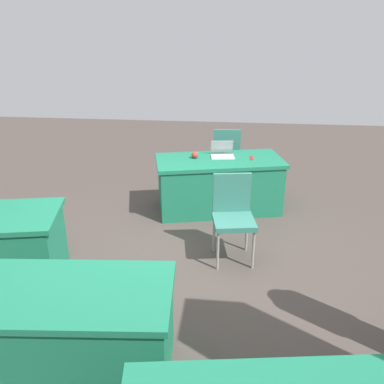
{
  "coord_description": "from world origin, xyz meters",
  "views": [
    {
      "loc": [
        -0.55,
        3.67,
        2.46
      ],
      "look_at": [
        -0.14,
        -0.06,
        0.9
      ],
      "focal_mm": 38.05,
      "sensor_mm": 36.0,
      "label": 1
    }
  ],
  "objects_px": {
    "chair_by_pillar": "(233,212)",
    "scissors_red": "(252,158)",
    "yarn_ball": "(194,155)",
    "table_mid_right": "(77,333)",
    "chair_near_front": "(226,152)",
    "laptop_silver": "(222,154)",
    "table_foreground": "(219,184)"
  },
  "relations": [
    {
      "from": "chair_by_pillar",
      "to": "scissors_red",
      "type": "bearing_deg",
      "value": -109.04
    },
    {
      "from": "chair_by_pillar",
      "to": "yarn_ball",
      "type": "height_order",
      "value": "chair_by_pillar"
    },
    {
      "from": "table_mid_right",
      "to": "chair_by_pillar",
      "type": "bearing_deg",
      "value": -121.36
    },
    {
      "from": "chair_near_front",
      "to": "chair_by_pillar",
      "type": "distance_m",
      "value": 2.27
    },
    {
      "from": "chair_by_pillar",
      "to": "laptop_silver",
      "type": "relative_size",
      "value": 2.71
    },
    {
      "from": "chair_by_pillar",
      "to": "chair_near_front",
      "type": "bearing_deg",
      "value": -95.95
    },
    {
      "from": "table_mid_right",
      "to": "chair_near_front",
      "type": "xyz_separation_m",
      "value": [
        -0.95,
        -4.07,
        0.17
      ]
    },
    {
      "from": "table_foreground",
      "to": "laptop_silver",
      "type": "relative_size",
      "value": 5.27
    },
    {
      "from": "yarn_ball",
      "to": "scissors_red",
      "type": "height_order",
      "value": "yarn_ball"
    },
    {
      "from": "table_mid_right",
      "to": "chair_near_front",
      "type": "distance_m",
      "value": 4.18
    },
    {
      "from": "table_mid_right",
      "to": "scissors_red",
      "type": "relative_size",
      "value": 8.19
    },
    {
      "from": "laptop_silver",
      "to": "chair_near_front",
      "type": "bearing_deg",
      "value": -99.97
    },
    {
      "from": "chair_near_front",
      "to": "scissors_red",
      "type": "relative_size",
      "value": 5.25
    },
    {
      "from": "chair_near_front",
      "to": "laptop_silver",
      "type": "distance_m",
      "value": 0.89
    },
    {
      "from": "chair_near_front",
      "to": "chair_by_pillar",
      "type": "xyz_separation_m",
      "value": [
        -0.14,
        2.26,
        0.01
      ]
    },
    {
      "from": "chair_near_front",
      "to": "chair_by_pillar",
      "type": "bearing_deg",
      "value": -90.83
    },
    {
      "from": "yarn_ball",
      "to": "scissors_red",
      "type": "distance_m",
      "value": 0.79
    },
    {
      "from": "laptop_silver",
      "to": "table_foreground",
      "type": "bearing_deg",
      "value": 68.2
    },
    {
      "from": "table_mid_right",
      "to": "yarn_ball",
      "type": "distance_m",
      "value": 3.16
    },
    {
      "from": "scissors_red",
      "to": "table_mid_right",
      "type": "bearing_deg",
      "value": -23.09
    },
    {
      "from": "yarn_ball",
      "to": "table_mid_right",
      "type": "bearing_deg",
      "value": 80.02
    },
    {
      "from": "table_foreground",
      "to": "scissors_red",
      "type": "relative_size",
      "value": 10.34
    },
    {
      "from": "laptop_silver",
      "to": "chair_by_pillar",
      "type": "bearing_deg",
      "value": 89.6
    },
    {
      "from": "table_mid_right",
      "to": "table_foreground",
      "type": "bearing_deg",
      "value": -106.09
    },
    {
      "from": "chair_near_front",
      "to": "yarn_ball",
      "type": "bearing_deg",
      "value": -117.19
    },
    {
      "from": "table_foreground",
      "to": "yarn_ball",
      "type": "xyz_separation_m",
      "value": [
        0.34,
        -0.01,
        0.42
      ]
    },
    {
      "from": "table_mid_right",
      "to": "laptop_silver",
      "type": "bearing_deg",
      "value": -106.01
    },
    {
      "from": "chair_by_pillar",
      "to": "yarn_ball",
      "type": "bearing_deg",
      "value": -76.09
    },
    {
      "from": "table_mid_right",
      "to": "yarn_ball",
      "type": "height_order",
      "value": "yarn_ball"
    },
    {
      "from": "scissors_red",
      "to": "laptop_silver",
      "type": "bearing_deg",
      "value": -95.98
    },
    {
      "from": "chair_by_pillar",
      "to": "table_foreground",
      "type": "bearing_deg",
      "value": -90.16
    },
    {
      "from": "yarn_ball",
      "to": "chair_by_pillar",
      "type": "bearing_deg",
      "value": 113.52
    }
  ]
}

